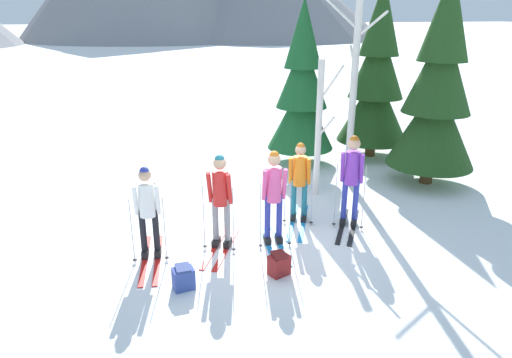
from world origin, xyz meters
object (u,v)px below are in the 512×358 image
(skier_in_red, at_px, (220,197))
(skier_in_purple, at_px, (352,175))
(skier_in_white, at_px, (148,208))
(skier_in_orange, at_px, (300,178))
(pine_tree_near, at_px, (302,90))
(backpack_on_snow_beside, at_px, (183,278))
(backpack_on_snow_front, at_px, (279,264))
(skier_in_pink, at_px, (274,192))
(pine_tree_mid, at_px, (438,91))
(birch_tree_slender, at_px, (354,80))
(birch_tree_tall, at_px, (319,127))
(pine_tree_far, at_px, (376,80))

(skier_in_red, height_order, skier_in_purple, skier_in_purple)
(skier_in_white, xyz_separation_m, skier_in_orange, (3.04, 0.61, -0.00))
(pine_tree_near, relative_size, backpack_on_snow_beside, 11.79)
(pine_tree_near, bearing_deg, backpack_on_snow_front, -115.76)
(skier_in_red, bearing_deg, pine_tree_near, 52.28)
(skier_in_red, relative_size, skier_in_pink, 0.98)
(pine_tree_near, xyz_separation_m, backpack_on_snow_beside, (-4.22, -5.47, -1.86))
(pine_tree_mid, bearing_deg, skier_in_red, -163.05)
(pine_tree_near, bearing_deg, birch_tree_slender, -72.19)
(skier_in_orange, bearing_deg, birch_tree_tall, 52.07)
(birch_tree_tall, bearing_deg, backpack_on_snow_front, -123.94)
(backpack_on_snow_front, height_order, backpack_on_snow_beside, same)
(backpack_on_snow_front, distance_m, backpack_on_snow_beside, 1.56)
(birch_tree_slender, bearing_deg, skier_in_purple, -117.51)
(pine_tree_near, bearing_deg, skier_in_pink, -118.24)
(skier_in_white, xyz_separation_m, birch_tree_slender, (5.18, 2.52, 1.61))
(pine_tree_mid, height_order, birch_tree_tall, pine_tree_mid)
(skier_in_purple, distance_m, pine_tree_far, 5.18)
(pine_tree_far, bearing_deg, skier_in_white, -148.35)
(skier_in_red, bearing_deg, birch_tree_tall, 34.30)
(backpack_on_snow_front, bearing_deg, pine_tree_far, 47.91)
(skier_in_white, bearing_deg, skier_in_orange, 11.41)
(birch_tree_slender, height_order, backpack_on_snow_front, birch_tree_slender)
(skier_in_red, height_order, backpack_on_snow_front, skier_in_red)
(skier_in_red, xyz_separation_m, birch_tree_tall, (2.75, 1.88, 0.65))
(skier_in_orange, relative_size, birch_tree_tall, 0.55)
(birch_tree_tall, height_order, backpack_on_snow_front, birch_tree_tall)
(skier_in_white, distance_m, pine_tree_mid, 7.33)
(skier_in_pink, bearing_deg, birch_tree_tall, 48.16)
(skier_in_orange, bearing_deg, skier_in_red, -160.60)
(skier_in_pink, distance_m, skier_in_purple, 1.75)
(pine_tree_near, bearing_deg, birch_tree_tall, -103.59)
(skier_in_white, xyz_separation_m, skier_in_purple, (3.94, 0.13, 0.13))
(skier_in_red, xyz_separation_m, backpack_on_snow_beside, (-0.88, -1.15, -0.79))
(skier_in_orange, distance_m, birch_tree_slender, 3.29)
(skier_in_white, bearing_deg, skier_in_pink, -3.84)
(skier_in_red, bearing_deg, backpack_on_snow_front, -60.94)
(backpack_on_snow_beside, bearing_deg, pine_tree_far, 39.76)
(skier_in_red, distance_m, skier_in_orange, 1.88)
(skier_in_purple, xyz_separation_m, backpack_on_snow_beside, (-3.55, -1.29, -0.88))
(pine_tree_far, height_order, backpack_on_snow_beside, pine_tree_far)
(skier_in_red, xyz_separation_m, skier_in_pink, (0.95, -0.14, 0.04))
(pine_tree_near, xyz_separation_m, pine_tree_far, (2.26, -0.08, 0.21))
(skier_in_white, relative_size, skier_in_red, 1.01)
(pine_tree_mid, distance_m, pine_tree_far, 2.50)
(birch_tree_slender, bearing_deg, skier_in_pink, -138.03)
(skier_in_pink, bearing_deg, pine_tree_mid, 21.51)
(skier_in_purple, bearing_deg, backpack_on_snow_front, -145.92)
(skier_in_orange, xyz_separation_m, backpack_on_snow_beside, (-2.66, -1.78, -0.74))
(pine_tree_far, bearing_deg, birch_tree_tall, -140.28)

